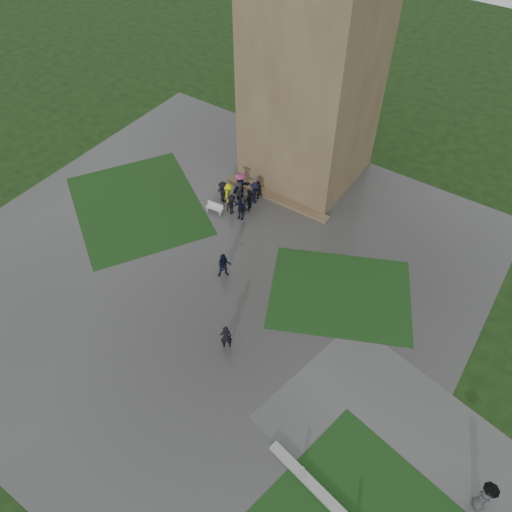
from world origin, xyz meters
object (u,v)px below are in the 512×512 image
Objects in this scene: tower at (314,67)px; pedestrian_near at (226,337)px; pedestrian_mid at (224,266)px; pedestrian_path at (485,497)px; bench at (215,208)px.

tower is 9.34× the size of pedestrian_near.
pedestrian_path is at bearing -57.10° from pedestrian_mid.
pedestrian_near is 15.10m from pedestrian_path.
bench is 24.90m from pedestrian_path.
tower is 9.27× the size of pedestrian_mid.
pedestrian_path reaches higher than bench.
tower is at bearing 53.53° from pedestrian_mid.
pedestrian_near reaches higher than bench.
pedestrian_mid is at bearing -95.69° from pedestrian_near.
tower is at bearing -118.03° from pedestrian_near.
pedestrian_mid is at bearing -53.81° from bench.
pedestrian_near is at bearing -74.67° from tower.
pedestrian_near is (7.87, -9.15, 0.57)m from bench.
pedestrian_path is (22.97, -9.58, 0.76)m from bench.
pedestrian_mid is 1.01× the size of pedestrian_near.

